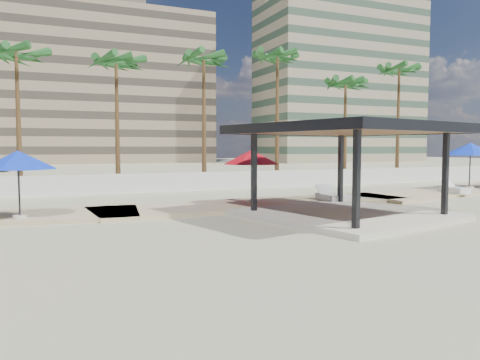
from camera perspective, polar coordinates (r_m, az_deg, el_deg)
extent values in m
plane|color=#C7B684|center=(15.86, 6.97, -6.37)|extent=(200.00, 200.00, 0.00)
cube|color=#C6B284|center=(22.90, 2.49, -2.99)|extent=(16.24, 5.11, 0.24)
cube|color=#C6B284|center=(32.56, 24.06, -1.26)|extent=(16.49, 7.75, 0.24)
cube|color=silver|center=(30.59, -8.25, -0.25)|extent=(56.00, 0.30, 1.20)
cube|color=#847259|center=(92.92, -15.98, 10.74)|extent=(38.00, 16.00, 28.00)
cube|color=#595147|center=(95.94, -16.16, 19.79)|extent=(13.30, 9.60, 2.40)
cube|color=gray|center=(98.17, 12.06, 12.20)|extent=(32.00, 15.00, 34.00)
cube|color=beige|center=(19.52, 12.83, -4.17)|extent=(8.51, 8.51, 0.21)
cube|color=black|center=(15.60, 14.02, 0.10)|extent=(0.23, 0.23, 3.21)
cube|color=black|center=(19.42, 1.71, 0.96)|extent=(0.23, 0.23, 3.21)
cube|color=black|center=(20.02, 23.75, 0.71)|extent=(0.23, 0.23, 3.21)
cube|color=black|center=(23.12, 12.15, 1.36)|extent=(0.23, 0.23, 3.21)
cube|color=brown|center=(19.34, 12.99, 6.04)|extent=(8.77, 8.77, 0.30)
cube|color=black|center=(17.21, 22.30, 6.11)|extent=(7.20, 1.85, 0.36)
cube|color=black|center=(21.87, 5.67, 5.88)|extent=(7.20, 1.85, 0.36)
cube|color=black|center=(16.74, 4.86, 6.47)|extent=(1.85, 7.20, 0.36)
cube|color=black|center=(22.24, 19.09, 5.65)|extent=(1.85, 7.20, 0.36)
cylinder|color=beige|center=(22.75, 1.40, -2.58)|extent=(0.49, 0.49, 0.12)
cylinder|color=#262628|center=(22.65, 1.40, 0.24)|extent=(0.07, 0.07, 2.37)
cone|color=#AB0B15|center=(22.61, 1.41, 2.81)|extent=(3.09, 3.09, 0.69)
cylinder|color=beige|center=(33.86, 26.15, -0.81)|extent=(0.57, 0.57, 0.14)
cylinder|color=#262628|center=(33.79, 26.22, 1.41)|extent=(0.08, 0.08, 2.76)
cone|color=#0F34D9|center=(33.76, 26.28, 3.41)|extent=(3.52, 3.52, 0.80)
cylinder|color=beige|center=(19.47, -25.24, -4.08)|extent=(0.49, 0.49, 0.12)
cylinder|color=#262628|center=(19.35, -25.34, -0.77)|extent=(0.07, 0.07, 2.37)
cone|color=#0F34D9|center=(19.30, -25.43, 2.24)|extent=(3.75, 3.75, 0.69)
cube|color=white|center=(24.73, 11.76, -1.99)|extent=(0.64, 1.77, 0.25)
cube|color=white|center=(24.72, 11.76, -1.64)|extent=(0.64, 1.77, 0.05)
cube|color=white|center=(25.26, 10.86, -1.03)|extent=(0.59, 0.61, 0.45)
cube|color=white|center=(23.97, 10.80, -2.15)|extent=(0.84, 1.90, 0.26)
cube|color=white|center=(23.96, 10.80, -1.78)|extent=(0.84, 1.90, 0.06)
cube|color=white|center=(24.57, 10.03, -1.11)|extent=(0.67, 0.70, 0.47)
cube|color=white|center=(30.24, 24.70, -1.16)|extent=(1.13, 2.13, 0.28)
cube|color=white|center=(30.23, 24.71, -0.83)|extent=(1.13, 2.13, 0.06)
cube|color=white|center=(30.86, 23.88, -0.27)|extent=(0.80, 0.83, 0.51)
cone|color=brown|center=(31.64, -25.40, 6.30)|extent=(0.36, 0.36, 8.65)
ellipsoid|color=#1C521F|center=(32.09, -25.62, 13.58)|extent=(3.00, 3.00, 1.80)
cone|color=brown|center=(32.78, -14.74, 6.52)|extent=(0.36, 0.36, 8.72)
ellipsoid|color=#1C521F|center=(33.22, -14.87, 13.61)|extent=(3.00, 3.00, 1.80)
cone|color=brown|center=(33.73, -4.41, 7.02)|extent=(0.36, 0.36, 9.26)
ellipsoid|color=#1C521F|center=(34.24, -4.45, 14.36)|extent=(3.00, 3.00, 1.80)
cone|color=brown|center=(36.30, 4.56, 7.34)|extent=(0.36, 0.36, 9.94)
ellipsoid|color=#1C521F|center=(36.88, 4.60, 14.68)|extent=(3.00, 3.00, 1.80)
cone|color=brown|center=(39.09, 12.67, 5.72)|extent=(0.36, 0.36, 8.17)
ellipsoid|color=#1C521F|center=(39.39, 12.76, 11.30)|extent=(3.00, 3.00, 1.80)
cone|color=brown|center=(43.35, 18.70, 6.47)|extent=(0.36, 0.36, 9.74)
ellipsoid|color=#1C521F|center=(43.81, 18.84, 12.52)|extent=(3.00, 3.00, 1.80)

